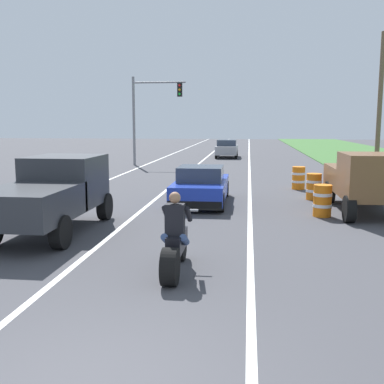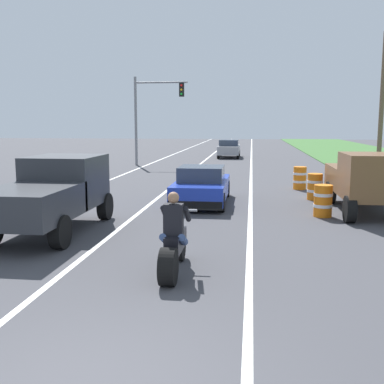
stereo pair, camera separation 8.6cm
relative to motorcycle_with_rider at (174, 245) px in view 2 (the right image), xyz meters
name	(u,v)px [view 2 (the right image)]	position (x,y,z in m)	size (l,w,h in m)	color
lane_stripe_left_solid	(118,176)	(-5.75, 15.90, -0.59)	(0.14, 120.00, 0.01)	white
lane_stripe_right_solid	(251,178)	(1.45, 15.90, -0.59)	(0.14, 120.00, 0.01)	white
lane_stripe_centre_dashed	(183,177)	(-2.15, 15.90, -0.59)	(0.14, 120.00, 0.01)	white
motorcycle_with_rider	(174,245)	(0.00, 0.00, 0.00)	(0.70, 2.21, 1.62)	black
sports_car_blue	(202,186)	(-0.32, 8.01, 0.04)	(1.84, 4.30, 1.37)	#1E38B2
pickup_truck_left_lane_dark_grey	(53,191)	(-3.80, 3.12, 0.51)	(2.02, 4.80, 1.98)	#2D3035
pickup_truck_right_shoulder_brown	(367,179)	(5.20, 7.03, 0.51)	(2.02, 4.80, 1.98)	brown
traffic_light_mast_near	(151,108)	(-5.40, 22.84, 3.34)	(3.68, 0.34, 6.00)	gray
utility_pole_roadside	(382,106)	(8.09, 16.86, 3.16)	(0.24, 0.24, 7.50)	brown
construction_barrel_nearest	(323,201)	(3.69, 6.13, -0.09)	(0.58, 0.58, 1.00)	orange
construction_barrel_mid	(315,187)	(3.86, 9.38, -0.09)	(0.58, 0.58, 1.00)	orange
construction_barrel_far	(300,178)	(3.58, 12.16, -0.09)	(0.58, 0.58, 1.00)	orange
distant_car_far_ahead	(229,148)	(-0.44, 30.65, 0.18)	(1.80, 4.00, 1.50)	#99999E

